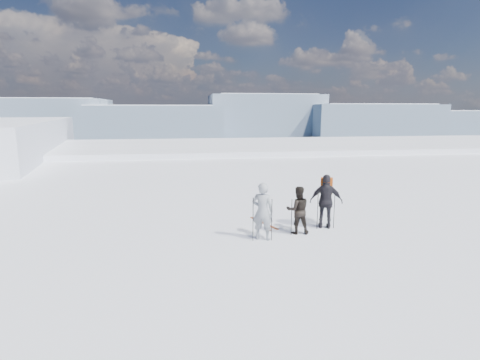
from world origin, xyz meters
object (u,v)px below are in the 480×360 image
Objects in this scene: skier_grey at (263,211)px; skier_dark at (298,210)px; skier_pack at (326,202)px; skis_loose at (266,223)px.

skier_grey is 1.15× the size of skier_dark.
skier_dark is 1.20m from skier_pack.
skier_grey is at bearing 23.06° from skier_dark.
skier_pack is 1.09× the size of skis_loose.
skier_grey is at bearing -106.01° from skis_loose.
skis_loose is (-1.91, 0.80, -0.91)m from skier_pack.
skier_dark is 0.93× the size of skis_loose.
skier_grey is 0.98× the size of skier_pack.
skier_dark is 0.85× the size of skier_pack.
skier_dark is at bearing -139.25° from skier_grey.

